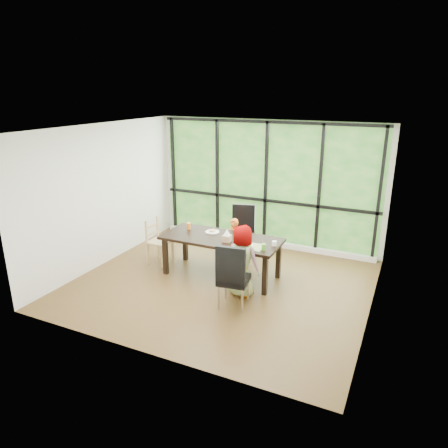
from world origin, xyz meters
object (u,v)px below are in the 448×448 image
at_px(child_older, 243,261).
at_px(plate_near, 246,245).
at_px(chair_window_leather, 242,233).
at_px(white_mug, 274,243).
at_px(chair_end_beech, 160,242).
at_px(tissue_box, 227,238).
at_px(dining_table, 221,257).
at_px(child_toddler, 234,242).
at_px(green_cup, 264,247).
at_px(chair_interior_leather, 234,275).
at_px(plate_far, 212,232).
at_px(orange_cup, 189,226).

relative_size(child_older, plate_near, 4.88).
xyz_separation_m(chair_window_leather, white_mug, (0.98, -0.92, 0.25)).
distance_m(chair_end_beech, tissue_box, 1.57).
relative_size(dining_table, child_toddler, 2.27).
bearing_deg(green_cup, child_older, -134.80).
bearing_deg(child_toddler, plate_near, -37.24).
relative_size(chair_end_beech, white_mug, 10.83).
bearing_deg(chair_window_leather, chair_interior_leather, -86.13).
bearing_deg(plate_near, plate_far, 156.03).
xyz_separation_m(chair_interior_leather, tissue_box, (-0.48, 0.79, 0.27)).
relative_size(chair_window_leather, child_older, 0.88).
relative_size(chair_interior_leather, orange_cup, 8.79).
height_order(plate_far, tissue_box, tissue_box).
relative_size(child_older, white_mug, 14.69).
height_order(child_older, orange_cup, child_older).
distance_m(child_older, plate_far, 1.15).
relative_size(child_older, plate_far, 4.64).
distance_m(white_mug, tissue_box, 0.83).
bearing_deg(chair_end_beech, chair_interior_leather, -113.42).
bearing_deg(dining_table, child_older, -39.20).
bearing_deg(white_mug, green_cup, -109.64).
relative_size(child_toddler, plate_far, 3.59).
distance_m(child_older, green_cup, 0.42).
relative_size(child_toddler, child_older, 0.77).
bearing_deg(chair_interior_leather, child_older, -94.54).
relative_size(chair_end_beech, plate_far, 3.42).
relative_size(chair_window_leather, chair_end_beech, 1.20).
xyz_separation_m(child_older, orange_cup, (-1.40, 0.67, 0.20)).
xyz_separation_m(dining_table, plate_far, (-0.27, 0.18, 0.38)).
xyz_separation_m(chair_interior_leather, child_older, (-0.03, 0.41, 0.07)).
height_order(green_cup, tissue_box, tissue_box).
bearing_deg(dining_table, child_toddler, 90.00).
height_order(chair_end_beech, child_older, child_older).
distance_m(dining_table, green_cup, 1.03).
bearing_deg(chair_end_beech, chair_window_leather, -53.95).
xyz_separation_m(plate_far, tissue_box, (0.45, -0.32, 0.05)).
height_order(child_toddler, plate_near, child_toddler).
bearing_deg(plate_near, green_cup, -11.49).
bearing_deg(orange_cup, chair_window_leather, 45.21).
distance_m(dining_table, chair_window_leather, 0.95).
height_order(child_older, plate_far, child_older).
height_order(chair_window_leather, plate_near, chair_window_leather).
bearing_deg(plate_near, white_mug, 24.74).
xyz_separation_m(dining_table, chair_interior_leather, (0.66, -0.93, 0.17)).
bearing_deg(chair_window_leather, white_mug, -58.48).
bearing_deg(dining_table, chair_window_leather, 89.04).
distance_m(child_toddler, white_mug, 1.17).
bearing_deg(plate_near, chair_end_beech, 173.94).
bearing_deg(plate_far, plate_near, -23.97).
bearing_deg(chair_end_beech, child_older, -103.19).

